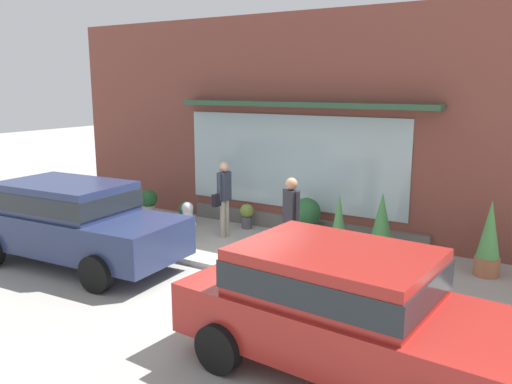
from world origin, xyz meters
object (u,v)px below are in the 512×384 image
object	(u,v)px
potted_plant_by_entrance	(149,201)
potted_plant_near_hydrant	(339,223)
pedestrian_with_handbag	(224,193)
potted_plant_corner_tall	(381,227)
parked_car_red	(343,304)
fire_hydrant	(188,221)
potted_plant_trailing_edge	(247,215)
parked_car_navy	(72,218)
potted_plant_window_center	(489,240)
potted_plant_window_right	(306,217)
pedestrian_passerby	(291,215)
potted_plant_window_left	(186,212)

from	to	relation	value
potted_plant_by_entrance	potted_plant_near_hydrant	bearing A→B (deg)	-0.39
pedestrian_with_handbag	potted_plant_by_entrance	size ratio (longest dim) A/B	2.44
potted_plant_corner_tall	parked_car_red	bearing A→B (deg)	-77.51
fire_hydrant	potted_plant_trailing_edge	world-z (taller)	fire_hydrant
parked_car_navy	potted_plant_window_center	bearing A→B (deg)	23.55
parked_car_navy	fire_hydrant	bearing A→B (deg)	66.02
pedestrian_with_handbag	parked_car_red	distance (m)	6.10
potted_plant_window_right	potted_plant_corner_tall	distance (m)	1.85
potted_plant_corner_tall	potted_plant_near_hydrant	world-z (taller)	potted_plant_corner_tall
parked_car_red	potted_plant_corner_tall	world-z (taller)	parked_car_red
potted_plant_by_entrance	parked_car_red	bearing A→B (deg)	-31.69
pedestrian_with_handbag	potted_plant_window_right	world-z (taller)	pedestrian_with_handbag
pedestrian_with_handbag	potted_plant_near_hydrant	size ratio (longest dim) A/B	1.45
pedestrian_passerby	parked_car_navy	size ratio (longest dim) A/B	0.39
fire_hydrant	pedestrian_passerby	size ratio (longest dim) A/B	0.51
parked_car_navy	potted_plant_window_left	distance (m)	3.66
parked_car_navy	potted_plant_window_left	size ratio (longest dim) A/B	8.24
parked_car_red	potted_plant_window_center	bearing A→B (deg)	81.36
potted_plant_window_right	potted_plant_corner_tall	size ratio (longest dim) A/B	0.73
fire_hydrant	potted_plant_trailing_edge	xyz separation A→B (m)	(0.60, 1.55, -0.10)
potted_plant_window_center	potted_plant_corner_tall	world-z (taller)	potted_plant_window_center
parked_car_red	potted_plant_trailing_edge	world-z (taller)	parked_car_red
potted_plant_window_right	potted_plant_by_entrance	world-z (taller)	potted_plant_window_right
parked_car_navy	potted_plant_window_right	bearing A→B (deg)	46.62
potted_plant_by_entrance	potted_plant_corner_tall	bearing A→B (deg)	-0.87
potted_plant_window_center	parked_car_navy	bearing A→B (deg)	-153.36
potted_plant_by_entrance	potted_plant_window_right	bearing A→B (deg)	2.29
fire_hydrant	parked_car_red	world-z (taller)	parked_car_red
pedestrian_with_handbag	potted_plant_trailing_edge	size ratio (longest dim) A/B	2.88
potted_plant_window_right	potted_plant_trailing_edge	bearing A→B (deg)	174.21
potted_plant_window_left	potted_plant_trailing_edge	world-z (taller)	potted_plant_trailing_edge
fire_hydrant	parked_car_red	xyz separation A→B (m)	(5.10, -3.36, 0.43)
pedestrian_with_handbag	pedestrian_passerby	bearing A→B (deg)	65.71
potted_plant_window_left	potted_plant_by_entrance	bearing A→B (deg)	-179.92
pedestrian_with_handbag	parked_car_navy	xyz separation A→B (m)	(-1.45, -3.08, -0.11)
fire_hydrant	potted_plant_window_right	bearing A→B (deg)	30.95
pedestrian_with_handbag	pedestrian_passerby	size ratio (longest dim) A/B	1.00
potted_plant_window_center	fire_hydrant	bearing A→B (deg)	-169.64
pedestrian_with_handbag	parked_car_red	bearing A→B (deg)	47.71
potted_plant_window_center	potted_plant_window_right	bearing A→B (deg)	176.20
pedestrian_passerby	potted_plant_corner_tall	world-z (taller)	pedestrian_passerby
potted_plant_window_center	potted_plant_near_hydrant	world-z (taller)	potted_plant_window_center
pedestrian_passerby	potted_plant_window_center	bearing A→B (deg)	-137.29
pedestrian_with_handbag	potted_plant_window_center	xyz separation A→B (m)	(5.59, 0.45, -0.34)
fire_hydrant	potted_plant_window_left	bearing A→B (deg)	130.11
pedestrian_passerby	potted_plant_window_left	bearing A→B (deg)	-2.05
potted_plant_corner_tall	potted_plant_window_right	bearing A→B (deg)	171.28
potted_plant_trailing_edge	potted_plant_corner_tall	bearing A→B (deg)	-7.31
pedestrian_with_handbag	potted_plant_near_hydrant	xyz separation A→B (m)	(2.63, 0.49, -0.44)
potted_plant_window_left	potted_plant_by_entrance	size ratio (longest dim) A/B	0.77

